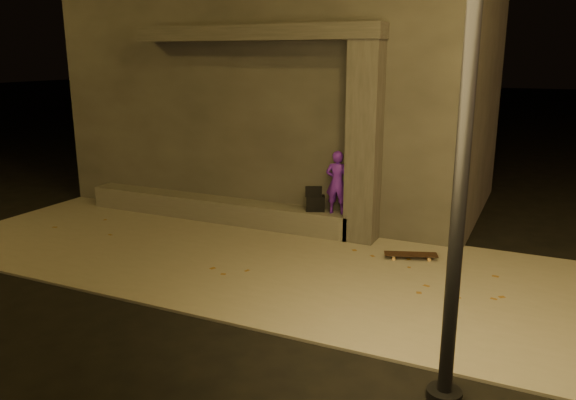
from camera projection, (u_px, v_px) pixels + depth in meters
The scene contains 9 objects.
ground at pixel (163, 303), 7.89m from camera, with size 120.00×120.00×0.00m, color black.
sidewalk at pixel (235, 257), 9.64m from camera, with size 11.00×4.40×0.04m, color slate.
building at pixel (291, 89), 13.35m from camera, with size 9.00×5.10×5.22m.
ledge at pixel (215, 209), 11.73m from camera, with size 6.00×0.55×0.45m, color #52504A.
column at pixel (364, 144), 10.03m from camera, with size 0.55×0.55×3.60m, color #343230.
canopy at pixel (256, 33), 10.49m from camera, with size 5.00×0.70×0.28m, color #343230.
skateboarder at pixel (337, 182), 10.42m from camera, with size 0.43×0.29×1.19m, color #5B1DBD.
backpack at pixel (315, 202), 10.71m from camera, with size 0.42×0.35×0.50m.
skateboard at pixel (411, 255), 9.45m from camera, with size 0.90×0.51×0.10m.
Camera 1 is at (4.67, -5.86, 3.37)m, focal length 35.00 mm.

